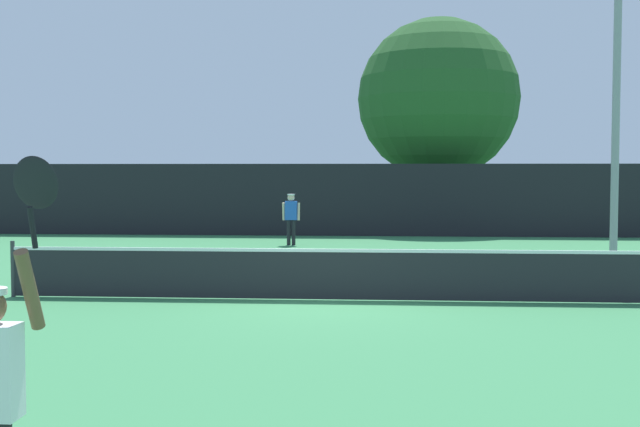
{
  "coord_description": "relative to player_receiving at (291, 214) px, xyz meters",
  "views": [
    {
      "loc": [
        0.96,
        -14.63,
        2.4
      ],
      "look_at": [
        -0.45,
        5.12,
        1.34
      ],
      "focal_mm": 44.71,
      "sensor_mm": 36.0,
      "label": 1
    }
  ],
  "objects": [
    {
      "name": "ground_plane",
      "position": [
        1.8,
        -10.88,
        -1.01
      ],
      "size": [
        120.0,
        120.0,
        0.0
      ],
      "primitive_type": "plane",
      "color": "#387F4C"
    },
    {
      "name": "parked_car_near",
      "position": [
        -1.49,
        11.1,
        -0.24
      ],
      "size": [
        2.28,
        4.36,
        1.69
      ],
      "rotation": [
        0.0,
        0.0,
        -0.09
      ],
      "color": "red",
      "rests_on": "ground"
    },
    {
      "name": "tennis_ball",
      "position": [
        0.2,
        -9.46,
        -0.98
      ],
      "size": [
        0.07,
        0.07,
        0.07
      ],
      "primitive_type": "sphere",
      "color": "#CCE033",
      "rests_on": "ground"
    },
    {
      "name": "player_receiving",
      "position": [
        0.0,
        0.0,
        0.0
      ],
      "size": [
        0.57,
        0.24,
        1.65
      ],
      "rotation": [
        0.0,
        0.0,
        3.14
      ],
      "color": "blue",
      "rests_on": "ground"
    },
    {
      "name": "light_pole",
      "position": [
        8.33,
        -6.4,
        4.1
      ],
      "size": [
        1.18,
        0.28,
        9.08
      ],
      "color": "gray",
      "rests_on": "ground"
    },
    {
      "name": "large_tree",
      "position": [
        5.28,
        7.75,
        4.34
      ],
      "size": [
        6.64,
        6.64,
        8.69
      ],
      "color": "brown",
      "rests_on": "ground"
    },
    {
      "name": "parked_car_mid",
      "position": [
        4.1,
        11.08,
        -0.24
      ],
      "size": [
        2.27,
        4.35,
        1.69
      ],
      "rotation": [
        0.0,
        0.0,
        0.09
      ],
      "color": "navy",
      "rests_on": "ground"
    },
    {
      "name": "perimeter_fence",
      "position": [
        1.8,
        3.8,
        0.32
      ],
      "size": [
        34.48,
        0.12,
        2.66
      ],
      "primitive_type": "cube",
      "color": "black",
      "rests_on": "ground"
    },
    {
      "name": "tennis_net",
      "position": [
        1.8,
        -10.88,
        -0.5
      ],
      "size": [
        12.0,
        0.08,
        1.07
      ],
      "color": "#232328",
      "rests_on": "ground"
    }
  ]
}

